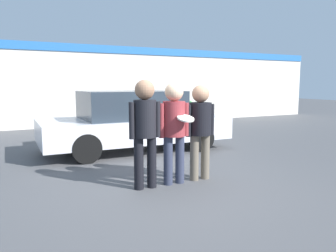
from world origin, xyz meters
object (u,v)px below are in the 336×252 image
person_left (145,124)px  shrub (185,111)px  person_middle_with_frisbee (174,124)px  person_right (200,124)px  parked_car_near (134,121)px

person_left → shrub: 9.05m
person_left → person_middle_with_frisbee: (0.51, 0.01, -0.02)m
person_right → parked_car_near: person_right is taller
parked_car_near → person_left: bearing=-107.1°
person_left → person_right: size_ratio=1.05×
person_middle_with_frisbee → parked_car_near: (0.39, 2.94, -0.26)m
person_left → shrub: person_left is taller
person_right → shrub: (3.93, 7.52, -0.47)m
person_left → person_right: (1.03, 0.03, -0.05)m
person_right → shrub: person_right is taller
person_right → person_left: bearing=-178.2°
person_right → parked_car_near: 2.93m
person_middle_with_frisbee → parked_car_near: bearing=82.4°
shrub → person_left: bearing=-123.3°
person_left → shrub: (4.95, 7.55, -0.52)m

